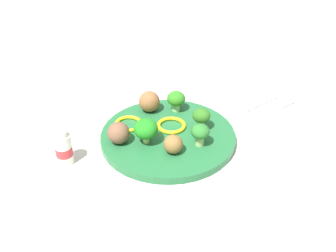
{
  "coord_description": "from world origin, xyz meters",
  "views": [
    {
      "loc": [
        -0.41,
        -0.6,
        0.53
      ],
      "look_at": [
        0.0,
        0.0,
        0.04
      ],
      "focal_mm": 46.1,
      "sensor_mm": 36.0,
      "label": 1
    }
  ],
  "objects_px": {
    "meatball_near_rim": "(118,133)",
    "pepper_ring_mid_left": "(128,124)",
    "fork": "(261,102)",
    "plate": "(168,137)",
    "broccoli_floret_center": "(201,116)",
    "broccoli_floret_far_rim": "(176,99)",
    "yogurt_bottle": "(64,149)",
    "meatball_front_left": "(149,101)",
    "broccoli_floret_back_left": "(146,129)",
    "knife": "(272,109)",
    "meatball_center": "(173,144)",
    "napkin": "(264,108)",
    "broccoli_floret_mid_left": "(200,133)",
    "pepper_ring_front_right": "(171,125)"
  },
  "relations": [
    {
      "from": "plate",
      "to": "broccoli_floret_far_rim",
      "type": "height_order",
      "value": "broccoli_floret_far_rim"
    },
    {
      "from": "plate",
      "to": "napkin",
      "type": "bearing_deg",
      "value": -5.53
    },
    {
      "from": "meatball_center",
      "to": "yogurt_bottle",
      "type": "distance_m",
      "value": 0.21
    },
    {
      "from": "plate",
      "to": "broccoli_floret_center",
      "type": "height_order",
      "value": "broccoli_floret_center"
    },
    {
      "from": "meatball_center",
      "to": "napkin",
      "type": "xyz_separation_m",
      "value": [
        0.28,
        0.03,
        -0.03
      ]
    },
    {
      "from": "knife",
      "to": "broccoli_floret_center",
      "type": "bearing_deg",
      "value": 174.0
    },
    {
      "from": "meatball_center",
      "to": "fork",
      "type": "xyz_separation_m",
      "value": [
        0.29,
        0.05,
        -0.03
      ]
    },
    {
      "from": "broccoli_floret_center",
      "to": "meatball_center",
      "type": "height_order",
      "value": "broccoli_floret_center"
    },
    {
      "from": "broccoli_floret_far_rim",
      "to": "broccoli_floret_back_left",
      "type": "relative_size",
      "value": 0.88
    },
    {
      "from": "broccoli_floret_mid_left",
      "to": "knife",
      "type": "xyz_separation_m",
      "value": [
        0.23,
        0.02,
        -0.04
      ]
    },
    {
      "from": "broccoli_floret_far_rim",
      "to": "plate",
      "type": "bearing_deg",
      "value": -135.14
    },
    {
      "from": "meatball_front_left",
      "to": "pepper_ring_mid_left",
      "type": "xyz_separation_m",
      "value": [
        -0.07,
        -0.03,
        -0.02
      ]
    },
    {
      "from": "broccoli_floret_far_rim",
      "to": "meatball_center",
      "type": "xyz_separation_m",
      "value": [
        -0.09,
        -0.12,
        -0.01
      ]
    },
    {
      "from": "meatball_near_rim",
      "to": "pepper_ring_mid_left",
      "type": "height_order",
      "value": "meatball_near_rim"
    },
    {
      "from": "fork",
      "to": "pepper_ring_front_right",
      "type": "bearing_deg",
      "value": 174.34
    },
    {
      "from": "plate",
      "to": "meatball_center",
      "type": "relative_size",
      "value": 7.36
    },
    {
      "from": "yogurt_bottle",
      "to": "plate",
      "type": "bearing_deg",
      "value": -13.94
    },
    {
      "from": "pepper_ring_mid_left",
      "to": "pepper_ring_front_right",
      "type": "xyz_separation_m",
      "value": [
        0.07,
        -0.06,
        0.0
      ]
    },
    {
      "from": "broccoli_floret_mid_left",
      "to": "broccoli_floret_far_rim",
      "type": "bearing_deg",
      "value": 74.88
    },
    {
      "from": "broccoli_floret_far_rim",
      "to": "meatball_center",
      "type": "distance_m",
      "value": 0.16
    },
    {
      "from": "fork",
      "to": "yogurt_bottle",
      "type": "distance_m",
      "value": 0.47
    },
    {
      "from": "napkin",
      "to": "meatball_center",
      "type": "bearing_deg",
      "value": -173.59
    },
    {
      "from": "plate",
      "to": "fork",
      "type": "height_order",
      "value": "plate"
    },
    {
      "from": "pepper_ring_front_right",
      "to": "napkin",
      "type": "height_order",
      "value": "pepper_ring_front_right"
    },
    {
      "from": "meatball_front_left",
      "to": "broccoli_floret_far_rim",
      "type": "bearing_deg",
      "value": -33.38
    },
    {
      "from": "meatball_near_rim",
      "to": "plate",
      "type": "bearing_deg",
      "value": -18.39
    },
    {
      "from": "fork",
      "to": "plate",
      "type": "bearing_deg",
      "value": 178.67
    },
    {
      "from": "meatball_center",
      "to": "pepper_ring_front_right",
      "type": "height_order",
      "value": "meatball_center"
    },
    {
      "from": "plate",
      "to": "broccoli_floret_back_left",
      "type": "relative_size",
      "value": 5.29
    },
    {
      "from": "meatball_center",
      "to": "fork",
      "type": "bearing_deg",
      "value": 9.87
    },
    {
      "from": "napkin",
      "to": "yogurt_bottle",
      "type": "xyz_separation_m",
      "value": [
        -0.46,
        0.08,
        0.03
      ]
    },
    {
      "from": "broccoli_floret_mid_left",
      "to": "yogurt_bottle",
      "type": "xyz_separation_m",
      "value": [
        -0.24,
        0.12,
        -0.01
      ]
    },
    {
      "from": "broccoli_floret_mid_left",
      "to": "pepper_ring_front_right",
      "type": "distance_m",
      "value": 0.09
    },
    {
      "from": "meatball_center",
      "to": "pepper_ring_mid_left",
      "type": "relative_size",
      "value": 0.64
    },
    {
      "from": "meatball_front_left",
      "to": "napkin",
      "type": "bearing_deg",
      "value": -27.73
    },
    {
      "from": "pepper_ring_mid_left",
      "to": "napkin",
      "type": "xyz_separation_m",
      "value": [
        0.31,
        -0.1,
        -0.02
      ]
    },
    {
      "from": "broccoli_floret_back_left",
      "to": "knife",
      "type": "bearing_deg",
      "value": -7.55
    },
    {
      "from": "meatball_near_rim",
      "to": "broccoli_floret_back_left",
      "type": "bearing_deg",
      "value": -36.64
    },
    {
      "from": "pepper_ring_front_right",
      "to": "knife",
      "type": "distance_m",
      "value": 0.25
    },
    {
      "from": "plate",
      "to": "meatball_near_rim",
      "type": "xyz_separation_m",
      "value": [
        -0.1,
        0.03,
        0.03
      ]
    },
    {
      "from": "pepper_ring_mid_left",
      "to": "fork",
      "type": "relative_size",
      "value": 0.49
    },
    {
      "from": "broccoli_floret_center",
      "to": "broccoli_floret_mid_left",
      "type": "bearing_deg",
      "value": -130.2
    },
    {
      "from": "broccoli_floret_far_rim",
      "to": "broccoli_floret_back_left",
      "type": "xyz_separation_m",
      "value": [
        -0.12,
        -0.07,
        0.0
      ]
    },
    {
      "from": "knife",
      "to": "yogurt_bottle",
      "type": "relative_size",
      "value": 1.98
    },
    {
      "from": "broccoli_floret_center",
      "to": "meatball_front_left",
      "type": "bearing_deg",
      "value": 112.66
    },
    {
      "from": "broccoli_floret_center",
      "to": "broccoli_floret_far_rim",
      "type": "bearing_deg",
      "value": 90.78
    },
    {
      "from": "plate",
      "to": "napkin",
      "type": "xyz_separation_m",
      "value": [
        0.25,
        -0.02,
        -0.01
      ]
    },
    {
      "from": "napkin",
      "to": "plate",
      "type": "bearing_deg",
      "value": 174.47
    },
    {
      "from": "broccoli_floret_back_left",
      "to": "meatball_center",
      "type": "height_order",
      "value": "broccoli_floret_back_left"
    },
    {
      "from": "broccoli_floret_far_rim",
      "to": "meatball_center",
      "type": "bearing_deg",
      "value": -127.21
    }
  ]
}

